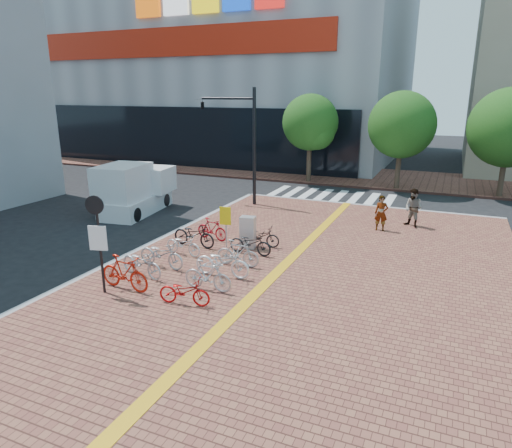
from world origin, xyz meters
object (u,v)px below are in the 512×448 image
at_px(notice_sign, 98,233).
at_px(bike_9, 238,253).
at_px(bike_4, 194,234).
at_px(bike_2, 161,254).
at_px(bike_10, 250,243).
at_px(bike_6, 184,291).
at_px(bike_3, 183,244).
at_px(bike_7, 208,276).
at_px(bike_11, 260,236).
at_px(bike_0, 124,273).
at_px(bike_8, 222,262).
at_px(traffic_light_pole, 230,124).
at_px(pedestrian_a, 381,213).
at_px(pedestrian_b, 413,208).
at_px(utility_box, 248,232).
at_px(box_truck, 135,190).
at_px(yellow_sign, 226,219).
at_px(bike_1, 142,263).
at_px(bike_5, 212,229).

bearing_deg(notice_sign, bike_9, 52.35).
bearing_deg(bike_4, bike_2, -172.95).
relative_size(bike_9, bike_10, 0.93).
distance_m(bike_6, bike_9, 3.43).
height_order(bike_3, bike_7, bike_7).
distance_m(bike_6, bike_11, 5.77).
bearing_deg(bike_9, bike_0, 140.15).
relative_size(bike_3, bike_8, 0.82).
distance_m(bike_3, traffic_light_pole, 9.75).
bearing_deg(pedestrian_a, bike_7, -120.10).
xyz_separation_m(bike_7, traffic_light_pole, (-4.72, 11.15, 3.84)).
bearing_deg(bike_8, pedestrian_b, -34.47).
height_order(bike_10, utility_box, utility_box).
height_order(bike_11, traffic_light_pole, traffic_light_pole).
height_order(bike_4, traffic_light_pole, traffic_light_pole).
bearing_deg(bike_6, bike_3, 23.48).
distance_m(pedestrian_b, box_truck, 14.03).
relative_size(bike_4, notice_sign, 0.62).
distance_m(bike_4, bike_8, 3.44).
relative_size(bike_7, bike_11, 1.02).
bearing_deg(bike_9, bike_6, 174.99).
bearing_deg(bike_7, bike_2, 66.37).
bearing_deg(notice_sign, utility_box, 67.51).
relative_size(bike_11, yellow_sign, 0.96).
xyz_separation_m(bike_11, pedestrian_a, (4.15, 4.23, 0.37)).
xyz_separation_m(bike_0, bike_7, (2.45, 0.99, -0.07)).
height_order(bike_2, bike_9, bike_2).
bearing_deg(yellow_sign, bike_3, -127.97).
distance_m(traffic_light_pole, box_truck, 6.24).
bearing_deg(notice_sign, pedestrian_b, 54.54).
distance_m(bike_1, bike_9, 3.37).
distance_m(bike_2, box_truck, 8.75).
height_order(bike_6, pedestrian_b, pedestrian_b).
relative_size(bike_5, bike_10, 0.89).
distance_m(bike_9, traffic_light_pole, 10.75).
relative_size(bike_10, pedestrian_b, 0.97).
bearing_deg(bike_11, bike_3, 126.97).
bearing_deg(bike_3, bike_5, 4.36).
xyz_separation_m(bike_4, pedestrian_a, (6.61, 5.30, 0.29)).
xyz_separation_m(bike_1, bike_6, (2.48, -1.26, -0.07)).
xyz_separation_m(bike_3, bike_10, (2.35, 1.09, 0.03)).
xyz_separation_m(bike_8, box_truck, (-8.41, 6.20, 0.58)).
bearing_deg(bike_6, yellow_sign, 4.38).
height_order(bike_6, bike_10, bike_10).
relative_size(bike_1, bike_10, 1.08).
distance_m(bike_0, box_truck, 10.36).
distance_m(bike_1, bike_7, 2.62).
bearing_deg(bike_9, bike_1, 126.67).
distance_m(bike_0, bike_1, 1.11).
relative_size(bike_2, bike_4, 0.98).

